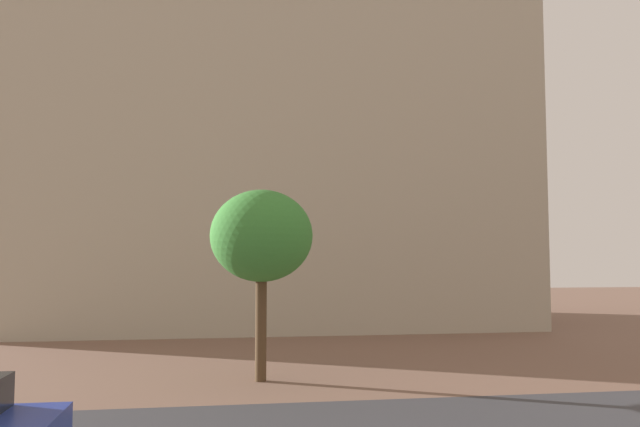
# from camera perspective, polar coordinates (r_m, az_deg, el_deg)

# --- Properties ---
(landmark_building) EXTENTS (26.74, 13.38, 38.09)m
(landmark_building) POSITION_cam_1_polar(r_m,az_deg,el_deg) (35.87, -4.29, 7.67)
(landmark_building) COLOR #B2A893
(landmark_building) RESTS_ON ground_plane
(tree_curb_far) EXTENTS (3.00, 3.00, 5.55)m
(tree_curb_far) POSITION_cam_1_polar(r_m,az_deg,el_deg) (18.43, -5.34, -2.13)
(tree_curb_far) COLOR #4C3823
(tree_curb_far) RESTS_ON ground_plane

